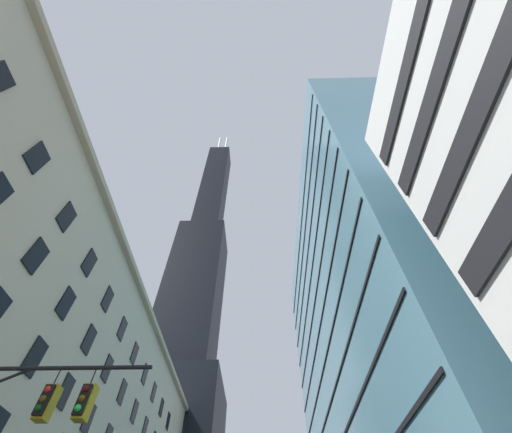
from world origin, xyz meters
TOP-DOWN VIEW (x-y plane):
  - station_building at (-18.12, 27.27)m, footprint 14.91×66.55m
  - dark_skyscraper at (-16.84, 70.03)m, footprint 22.55×22.55m
  - glass_office_midrise at (18.24, 29.91)m, footprint 14.59×48.40m

SIDE VIEW (x-z plane):
  - station_building at x=-18.12m, z-range -0.02..27.18m
  - glass_office_midrise at x=18.24m, z-range 0.00..49.84m
  - dark_skyscraper at x=-16.84m, z-range -36.94..140.59m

